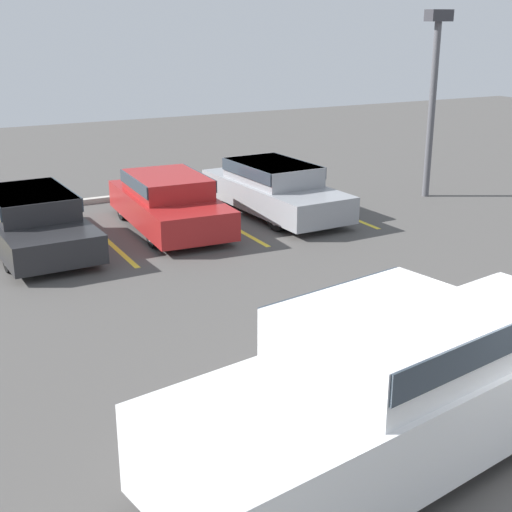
{
  "coord_description": "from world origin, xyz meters",
  "views": [
    {
      "loc": [
        -6.28,
        -4.64,
        4.73
      ],
      "look_at": [
        -1.05,
        5.29,
        1.0
      ],
      "focal_mm": 50.0,
      "sensor_mm": 36.0,
      "label": 1
    }
  ],
  "objects_px": {
    "parked_sedan_b": "(169,200)",
    "light_post": "(434,82)",
    "parked_sedan_a": "(32,218)",
    "parked_sedan_c": "(274,187)",
    "wheel_stop_curb": "(99,200)",
    "pickup_truck": "(410,380)"
  },
  "relations": [
    {
      "from": "parked_sedan_b",
      "to": "wheel_stop_curb",
      "type": "distance_m",
      "value": 3.39
    },
    {
      "from": "parked_sedan_b",
      "to": "light_post",
      "type": "relative_size",
      "value": 0.88
    },
    {
      "from": "parked_sedan_a",
      "to": "wheel_stop_curb",
      "type": "bearing_deg",
      "value": 141.8
    },
    {
      "from": "parked_sedan_a",
      "to": "parked_sedan_b",
      "type": "xyz_separation_m",
      "value": [
        3.16,
        0.01,
        0.02
      ]
    },
    {
      "from": "parked_sedan_b",
      "to": "parked_sedan_c",
      "type": "height_order",
      "value": "parked_sedan_c"
    },
    {
      "from": "parked_sedan_c",
      "to": "wheel_stop_curb",
      "type": "bearing_deg",
      "value": -133.86
    },
    {
      "from": "pickup_truck",
      "to": "wheel_stop_curb",
      "type": "height_order",
      "value": "pickup_truck"
    },
    {
      "from": "pickup_truck",
      "to": "light_post",
      "type": "xyz_separation_m",
      "value": [
        8.58,
        9.68,
        2.2
      ]
    },
    {
      "from": "parked_sedan_b",
      "to": "wheel_stop_curb",
      "type": "xyz_separation_m",
      "value": [
        -0.78,
        3.25,
        -0.61
      ]
    },
    {
      "from": "pickup_truck",
      "to": "wheel_stop_curb",
      "type": "bearing_deg",
      "value": 79.3
    },
    {
      "from": "pickup_truck",
      "to": "parked_sedan_c",
      "type": "xyz_separation_m",
      "value": [
        3.86,
        10.02,
        -0.23
      ]
    },
    {
      "from": "light_post",
      "to": "parked_sedan_a",
      "type": "bearing_deg",
      "value": 178.39
    },
    {
      "from": "pickup_truck",
      "to": "parked_sedan_a",
      "type": "bearing_deg",
      "value": 92.46
    },
    {
      "from": "pickup_truck",
      "to": "parked_sedan_a",
      "type": "relative_size",
      "value": 1.34
    },
    {
      "from": "pickup_truck",
      "to": "parked_sedan_c",
      "type": "relative_size",
      "value": 1.33
    },
    {
      "from": "parked_sedan_c",
      "to": "parked_sedan_a",
      "type": "bearing_deg",
      "value": -92.1
    },
    {
      "from": "parked_sedan_a",
      "to": "light_post",
      "type": "xyz_separation_m",
      "value": [
        10.74,
        -0.3,
        2.47
      ]
    },
    {
      "from": "parked_sedan_b",
      "to": "light_post",
      "type": "bearing_deg",
      "value": 90.37
    },
    {
      "from": "light_post",
      "to": "parked_sedan_c",
      "type": "bearing_deg",
      "value": 175.87
    },
    {
      "from": "parked_sedan_b",
      "to": "light_post",
      "type": "distance_m",
      "value": 7.97
    },
    {
      "from": "pickup_truck",
      "to": "parked_sedan_a",
      "type": "height_order",
      "value": "pickup_truck"
    },
    {
      "from": "light_post",
      "to": "wheel_stop_curb",
      "type": "distance_m",
      "value": 9.59
    }
  ]
}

